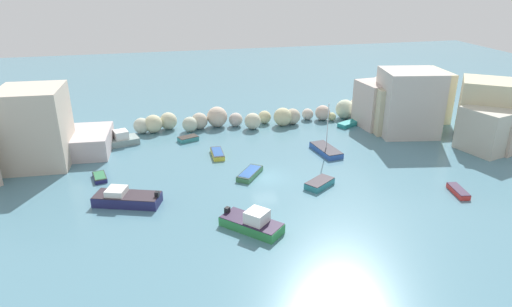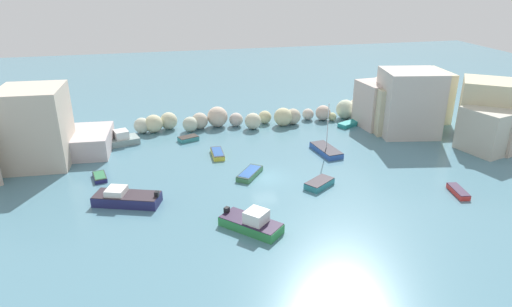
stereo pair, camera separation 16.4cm
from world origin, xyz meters
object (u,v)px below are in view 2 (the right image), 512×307
(moored_boat_0, at_px, (326,150))
(moored_boat_1, at_px, (117,140))
(moored_boat_2, at_px, (126,198))
(moored_boat_3, at_px, (252,223))
(moored_boat_8, at_px, (458,191))
(moored_boat_7, at_px, (100,177))
(moored_boat_5, at_px, (250,173))
(moored_boat_6, at_px, (217,153))
(moored_boat_9, at_px, (350,124))
(moored_boat_10, at_px, (188,139))
(moored_boat_4, at_px, (319,183))

(moored_boat_0, relative_size, moored_boat_1, 1.05)
(moored_boat_2, height_order, moored_boat_3, moored_boat_3)
(moored_boat_8, bearing_deg, moored_boat_7, -99.05)
(moored_boat_1, height_order, moored_boat_5, moored_boat_1)
(moored_boat_6, relative_size, moored_boat_9, 0.84)
(moored_boat_7, relative_size, moored_boat_9, 0.68)
(moored_boat_6, relative_size, moored_boat_7, 1.25)
(moored_boat_9, distance_m, moored_boat_10, 22.45)
(moored_boat_0, xyz_separation_m, moored_boat_8, (8.64, -12.78, -0.09))
(moored_boat_8, xyz_separation_m, moored_boat_10, (-24.17, 20.54, 0.02))
(moored_boat_3, relative_size, moored_boat_6, 1.59)
(moored_boat_3, xyz_separation_m, moored_boat_5, (2.06, 10.29, -0.35))
(moored_boat_5, bearing_deg, moored_boat_0, 149.00)
(moored_boat_5, bearing_deg, moored_boat_7, -63.97)
(moored_boat_10, bearing_deg, moored_boat_6, -84.92)
(moored_boat_1, bearing_deg, moored_boat_4, -55.87)
(moored_boat_6, xyz_separation_m, moored_boat_8, (21.32, -14.73, -0.04))
(moored_boat_1, height_order, moored_boat_9, moored_boat_1)
(moored_boat_9, xyz_separation_m, moored_boat_10, (-22.44, -0.87, 0.00))
(moored_boat_6, xyz_separation_m, moored_boat_7, (-12.83, -3.38, -0.06))
(moored_boat_3, bearing_deg, moored_boat_2, -167.52)
(moored_boat_3, xyz_separation_m, moored_boat_6, (-0.43, 16.48, -0.34))
(moored_boat_2, distance_m, moored_boat_7, 6.76)
(moored_boat_4, bearing_deg, moored_boat_3, -178.15)
(moored_boat_2, bearing_deg, moored_boat_8, -170.14)
(moored_boat_5, relative_size, moored_boat_8, 1.26)
(moored_boat_4, bearing_deg, moored_boat_5, 112.29)
(moored_boat_3, distance_m, moored_boat_8, 20.96)
(moored_boat_1, distance_m, moored_boat_10, 8.69)
(moored_boat_6, bearing_deg, moored_boat_4, -138.36)
(moored_boat_0, bearing_deg, moored_boat_2, -79.35)
(moored_boat_5, bearing_deg, moored_boat_1, -95.50)
(moored_boat_1, distance_m, moored_boat_3, 25.80)
(moored_boat_5, height_order, moored_boat_9, moored_boat_5)
(moored_boat_8, bearing_deg, moored_boat_2, -90.17)
(moored_boat_5, xyz_separation_m, moored_boat_10, (-5.34, 11.99, -0.02))
(moored_boat_3, xyz_separation_m, moored_boat_10, (-3.29, 22.29, -0.37))
(moored_boat_8, bearing_deg, moored_boat_0, -136.63)
(moored_boat_7, relative_size, moored_boat_10, 0.97)
(moored_boat_1, relative_size, moored_boat_5, 1.47)
(moored_boat_7, bearing_deg, moored_boat_10, 120.89)
(moored_boat_3, distance_m, moored_boat_6, 16.49)
(moored_boat_0, bearing_deg, moored_boat_3, -47.90)
(moored_boat_7, height_order, moored_boat_8, moored_boat_8)
(moored_boat_6, bearing_deg, moored_boat_0, -97.84)
(moored_boat_3, height_order, moored_boat_8, moored_boat_3)
(moored_boat_5, bearing_deg, moored_boat_4, 94.02)
(moored_boat_10, bearing_deg, moored_boat_1, 155.07)
(moored_boat_4, height_order, moored_boat_10, moored_boat_4)
(moored_boat_1, relative_size, moored_boat_6, 1.74)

